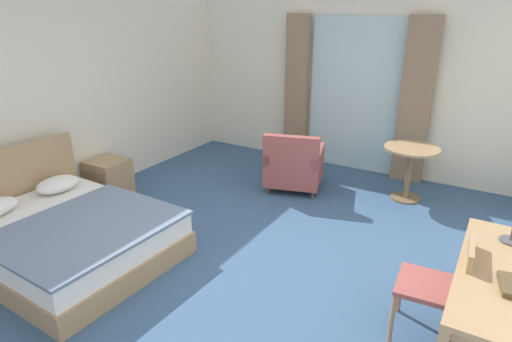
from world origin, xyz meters
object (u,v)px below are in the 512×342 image
writing_desk (506,285)px  nightstand (109,177)px  round_cafe_table (410,161)px  bed (65,234)px  armchair_by_window (294,166)px  desk_chair (443,283)px

writing_desk → nightstand: bearing=172.1°
round_cafe_table → bed: bearing=-129.4°
bed → round_cafe_table: 4.24m
bed → writing_desk: bearing=9.7°
nightstand → round_cafe_table: round_cafe_table is taller
nightstand → armchair_by_window: bearing=35.6°
armchair_by_window → round_cafe_table: 1.55m
bed → round_cafe_table: bed is taller
bed → round_cafe_table: size_ratio=2.85×
bed → armchair_by_window: bed is taller
nightstand → round_cafe_table: size_ratio=0.68×
bed → desk_chair: bearing=11.6°
bed → writing_desk: (3.87, 0.66, 0.42)m
bed → armchair_by_window: 3.07m
desk_chair → round_cafe_table: bearing=107.4°
desk_chair → bed: bearing=-168.4°
armchair_by_window → writing_desk: bearing=-39.1°
writing_desk → round_cafe_table: (-1.19, 2.61, -0.13)m
armchair_by_window → nightstand: bearing=-144.4°
nightstand → writing_desk: 4.80m
bed → nightstand: bed is taller
writing_desk → desk_chair: size_ratio=1.69×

